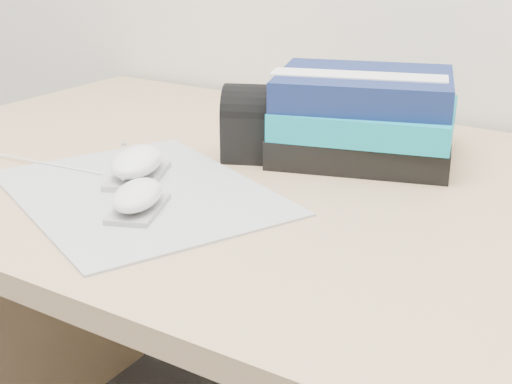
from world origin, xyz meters
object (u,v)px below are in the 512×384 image
Objects in this scene: mouse_rear at (137,164)px; book_stack at (364,116)px; mouse_front at (138,198)px; pouch at (265,123)px; desk at (377,329)px.

book_stack reaches higher than mouse_rear.
pouch is at bearing 86.99° from mouse_front.
mouse_rear is 0.12m from mouse_front.
desk is 11.99× the size of mouse_rear.
book_stack is 2.11× the size of pouch.
book_stack is at bearing 50.66° from mouse_rear.
mouse_front is 0.36× the size of book_stack.
mouse_rear is at bearing -129.34° from book_stack.
pouch is at bearing 179.60° from desk.
mouse_rear is at bearing -148.43° from desk.
book_stack is at bearing 132.33° from desk.
mouse_rear is 1.19× the size of mouse_front.
book_stack is at bearing 34.05° from pouch.
mouse_rear is 0.21m from pouch.
pouch is (0.01, 0.27, 0.03)m from mouse_front.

